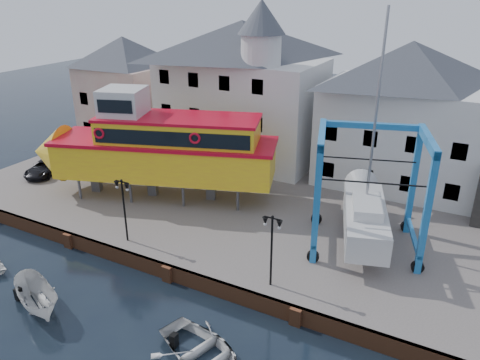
% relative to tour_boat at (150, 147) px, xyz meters
% --- Properties ---
extents(ground, '(140.00, 140.00, 0.00)m').
position_rel_tour_boat_xyz_m(ground, '(6.87, -7.57, -4.86)').
color(ground, black).
rests_on(ground, ground).
extents(hardstanding, '(44.00, 22.00, 1.00)m').
position_rel_tour_boat_xyz_m(hardstanding, '(6.87, 3.43, -4.36)').
color(hardstanding, '#615954').
rests_on(hardstanding, ground).
extents(quay_wall, '(44.00, 0.47, 1.00)m').
position_rel_tour_boat_xyz_m(quay_wall, '(6.87, -7.46, -4.36)').
color(quay_wall, brown).
rests_on(quay_wall, ground).
extents(building_pink, '(8.00, 7.00, 10.30)m').
position_rel_tour_boat_xyz_m(building_pink, '(-11.13, 10.43, 1.29)').
color(building_pink, tan).
rests_on(building_pink, hardstanding).
extents(building_white_main, '(14.00, 8.30, 14.00)m').
position_rel_tour_boat_xyz_m(building_white_main, '(2.00, 10.82, 2.48)').
color(building_white_main, silver).
rests_on(building_white_main, hardstanding).
extents(building_white_right, '(12.00, 8.00, 11.20)m').
position_rel_tour_boat_xyz_m(building_white_right, '(15.87, 11.43, 1.74)').
color(building_white_right, silver).
rests_on(building_white_right, hardstanding).
extents(lamp_post_left, '(1.12, 0.32, 4.20)m').
position_rel_tour_boat_xyz_m(lamp_post_left, '(2.87, -6.37, -0.68)').
color(lamp_post_left, black).
rests_on(lamp_post_left, hardstanding).
extents(lamp_post_right, '(1.12, 0.32, 4.20)m').
position_rel_tour_boat_xyz_m(lamp_post_right, '(12.87, -6.37, -0.68)').
color(lamp_post_right, black).
rests_on(lamp_post_right, hardstanding).
extents(tour_boat, '(19.21, 10.32, 8.18)m').
position_rel_tour_boat_xyz_m(tour_boat, '(0.00, 0.00, 0.00)').
color(tour_boat, '#59595E').
rests_on(tour_boat, hardstanding).
extents(travel_lift, '(7.77, 9.58, 14.05)m').
position_rel_tour_boat_xyz_m(travel_lift, '(15.92, 0.84, -1.52)').
color(travel_lift, '#1664AD').
rests_on(travel_lift, hardstanding).
extents(van, '(3.33, 4.71, 1.19)m').
position_rel_tour_boat_xyz_m(van, '(-10.76, -1.04, -3.26)').
color(van, black).
rests_on(van, hardstanding).
extents(motorboat_a, '(4.72, 3.27, 1.71)m').
position_rel_tour_boat_xyz_m(motorboat_a, '(2.33, -12.93, -4.86)').
color(motorboat_a, silver).
rests_on(motorboat_a, ground).
extents(motorboat_b, '(5.86, 4.93, 1.04)m').
position_rel_tour_boat_xyz_m(motorboat_b, '(11.97, -11.84, -4.86)').
color(motorboat_b, silver).
rests_on(motorboat_b, ground).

